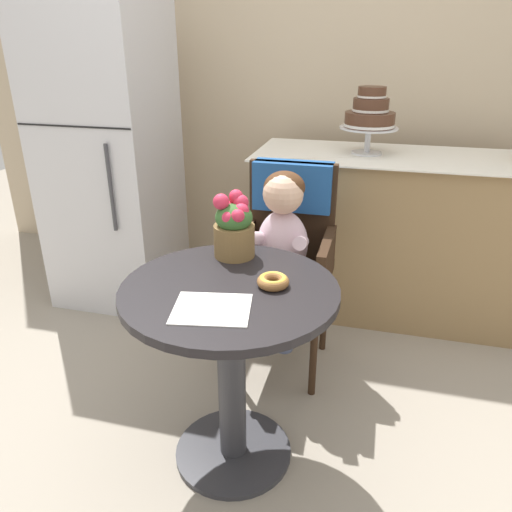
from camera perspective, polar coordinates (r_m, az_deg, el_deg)
ground_plane at (r=2.04m, az=-2.61°, el=-21.78°), size 8.00×8.00×0.00m
back_wall at (r=3.24m, az=7.32°, el=21.84°), size 4.80×0.10×2.70m
cafe_table at (r=1.71m, az=-2.93°, el=-9.84°), size 0.72×0.72×0.72m
wicker_chair at (r=2.24m, az=3.70°, el=2.47°), size 0.42×0.45×0.95m
seated_child at (r=2.09m, az=2.89°, el=1.93°), size 0.27×0.32×0.73m
paper_napkin at (r=1.48m, az=-5.15°, el=-6.11°), size 0.26×0.23×0.00m
donut_front at (r=1.60m, az=1.99°, el=-2.88°), size 0.11×0.11×0.04m
flower_vase at (r=1.79m, az=-2.58°, el=3.45°), size 0.15×0.15×0.24m
display_counter at (r=2.84m, az=15.85°, el=2.27°), size 1.56×0.62×0.90m
tiered_cake_stand at (r=2.68m, az=13.05°, el=15.61°), size 0.30×0.30×0.34m
refrigerator at (r=2.94m, az=-16.59°, el=10.99°), size 0.64×0.63×1.70m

